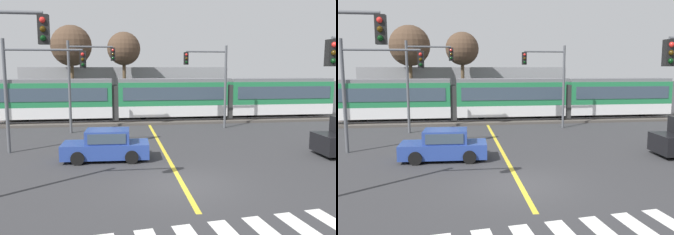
% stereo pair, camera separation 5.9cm
% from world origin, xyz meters
% --- Properties ---
extents(ground_plane, '(200.00, 200.00, 0.00)m').
position_xyz_m(ground_plane, '(0.00, 0.00, 0.00)').
color(ground_plane, '#333335').
extents(track_bed, '(120.00, 4.00, 0.18)m').
position_xyz_m(track_bed, '(0.00, 16.64, 0.09)').
color(track_bed, '#4C4742').
rests_on(track_bed, ground).
extents(rail_near, '(120.00, 0.08, 0.10)m').
position_xyz_m(rail_near, '(0.00, 15.92, 0.23)').
color(rail_near, '#939399').
rests_on(rail_near, track_bed).
extents(rail_far, '(120.00, 0.08, 0.10)m').
position_xyz_m(rail_far, '(0.00, 17.36, 0.23)').
color(rail_far, '#939399').
rests_on(rail_far, track_bed).
extents(light_rail_tram, '(28.00, 2.64, 3.43)m').
position_xyz_m(light_rail_tram, '(2.10, 16.64, 2.05)').
color(light_rail_tram, silver).
rests_on(light_rail_tram, track_bed).
extents(crosswalk_stripe_6, '(0.89, 2.85, 0.01)m').
position_xyz_m(crosswalk_stripe_6, '(2.73, -4.49, 0.00)').
color(crosswalk_stripe_6, silver).
rests_on(crosswalk_stripe_6, ground).
extents(lane_centre_line, '(0.20, 17.46, 0.01)m').
position_xyz_m(lane_centre_line, '(0.00, 5.91, 0.00)').
color(lane_centre_line, gold).
rests_on(lane_centre_line, ground).
extents(sedan_crossing, '(4.26, 2.04, 1.52)m').
position_xyz_m(sedan_crossing, '(-3.05, 4.27, 0.70)').
color(sedan_crossing, '#284293').
rests_on(sedan_crossing, ground).
extents(traffic_light_mid_left, '(4.25, 0.38, 6.01)m').
position_xyz_m(traffic_light_mid_left, '(-6.79, 6.47, 3.95)').
color(traffic_light_mid_left, '#515459').
rests_on(traffic_light_mid_left, ground).
extents(traffic_light_far_right, '(3.25, 0.38, 6.14)m').
position_xyz_m(traffic_light_far_right, '(4.47, 12.61, 4.01)').
color(traffic_light_far_right, '#515459').
rests_on(traffic_light_far_right, ground).
extents(traffic_light_far_left, '(3.25, 0.38, 6.35)m').
position_xyz_m(traffic_light_far_left, '(-4.68, 12.04, 4.16)').
color(traffic_light_far_left, '#515459').
rests_on(traffic_light_far_left, ground).
extents(bare_tree_west, '(3.84, 3.84, 8.51)m').
position_xyz_m(bare_tree_west, '(-6.71, 21.97, 6.55)').
color(bare_tree_west, brown).
rests_on(bare_tree_west, ground).
extents(bare_tree_east, '(3.05, 3.05, 7.80)m').
position_xyz_m(bare_tree_east, '(-1.81, 20.47, 6.20)').
color(bare_tree_east, brown).
rests_on(bare_tree_east, ground).
extents(building_backdrop_far, '(20.88, 6.00, 4.57)m').
position_xyz_m(building_backdrop_far, '(-1.52, 25.94, 2.29)').
color(building_backdrop_far, gray).
rests_on(building_backdrop_far, ground).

